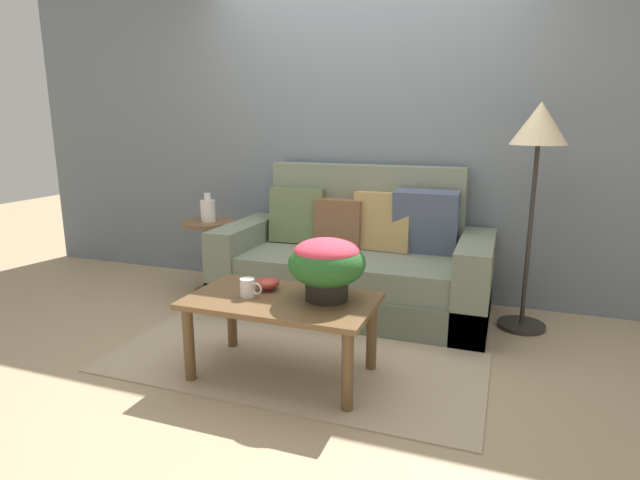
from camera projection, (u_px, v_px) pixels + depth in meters
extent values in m
plane|color=tan|center=(316.00, 338.00, 3.43)|extent=(14.00, 14.00, 0.00)
cube|color=slate|center=(365.00, 124.00, 4.15)|extent=(6.40, 0.12, 2.75)
cube|color=tan|center=(313.00, 340.00, 3.38)|extent=(2.21, 1.72, 0.01)
cube|color=#626B59|center=(351.00, 295.00, 3.90)|extent=(1.98, 0.90, 0.24)
cube|color=slate|center=(351.00, 267.00, 3.83)|extent=(1.53, 0.81, 0.20)
cube|color=slate|center=(366.00, 218.00, 4.12)|extent=(1.53, 0.16, 0.84)
cube|color=slate|center=(246.00, 260.00, 4.15)|extent=(0.23, 0.90, 0.61)
cube|color=slate|center=(474.00, 284.00, 3.57)|extent=(0.23, 0.90, 0.61)
cube|color=brown|center=(340.00, 223.00, 4.02)|extent=(0.38, 0.21, 0.37)
cube|color=#4C5670|center=(426.00, 222.00, 3.80)|extent=(0.46, 0.21, 0.48)
cube|color=#607047|center=(298.00, 215.00, 4.16)|extent=(0.44, 0.21, 0.45)
cube|color=tan|center=(383.00, 221.00, 3.91)|extent=(0.45, 0.21, 0.44)
cylinder|color=brown|center=(189.00, 345.00, 2.82)|extent=(0.06, 0.06, 0.43)
cylinder|color=brown|center=(347.00, 371.00, 2.52)|extent=(0.06, 0.06, 0.43)
cylinder|color=brown|center=(232.00, 315.00, 3.25)|extent=(0.06, 0.06, 0.43)
cylinder|color=brown|center=(372.00, 335.00, 2.95)|extent=(0.06, 0.06, 0.43)
cube|color=brown|center=(282.00, 301.00, 2.83)|extent=(1.02, 0.59, 0.03)
cylinder|color=brown|center=(211.00, 291.00, 4.34)|extent=(0.28, 0.28, 0.03)
cylinder|color=brown|center=(209.00, 257.00, 4.27)|extent=(0.05, 0.05, 0.55)
cylinder|color=brown|center=(208.00, 223.00, 4.21)|extent=(0.42, 0.42, 0.03)
cylinder|color=#2D2823|center=(521.00, 325.00, 3.60)|extent=(0.32, 0.32, 0.03)
cylinder|color=#2D2823|center=(529.00, 238.00, 3.46)|extent=(0.03, 0.03, 1.22)
cone|color=beige|center=(540.00, 123.00, 3.29)|extent=(0.36, 0.36, 0.27)
cylinder|color=black|center=(327.00, 288.00, 2.80)|extent=(0.23, 0.23, 0.12)
ellipsoid|color=#286028|center=(327.00, 263.00, 2.77)|extent=(0.42, 0.42, 0.25)
ellipsoid|color=#DB384C|center=(327.00, 252.00, 2.75)|extent=(0.35, 0.35, 0.14)
cylinder|color=white|center=(248.00, 288.00, 2.84)|extent=(0.08, 0.08, 0.10)
torus|color=white|center=(256.00, 289.00, 2.82)|extent=(0.07, 0.01, 0.07)
cylinder|color=#B2382D|center=(268.00, 288.00, 2.97)|extent=(0.05, 0.05, 0.02)
ellipsoid|color=#B2382D|center=(268.00, 283.00, 2.96)|extent=(0.14, 0.14, 0.06)
cylinder|color=silver|center=(208.00, 211.00, 4.17)|extent=(0.12, 0.12, 0.17)
cylinder|color=silver|center=(207.00, 197.00, 4.15)|extent=(0.05, 0.05, 0.06)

